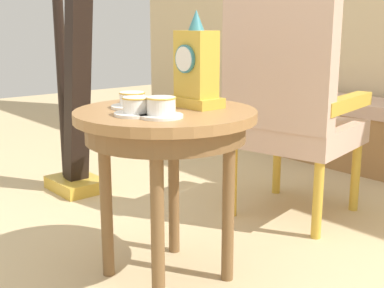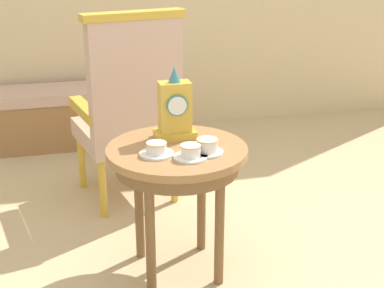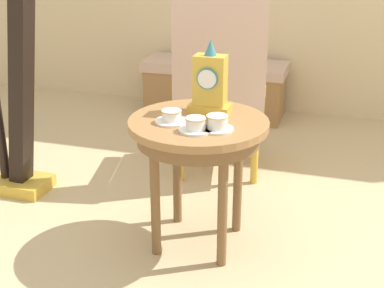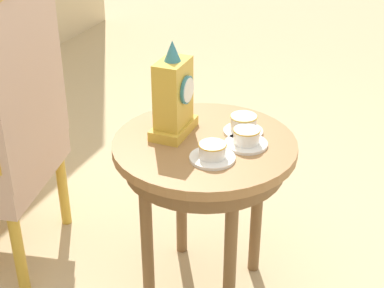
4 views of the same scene
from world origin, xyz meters
TOP-DOWN VIEW (x-y plane):
  - ground_plane at (0.00, 0.00)m, footprint 10.00×10.00m
  - side_table at (0.03, 0.07)m, footprint 0.63×0.63m
  - teacup_left at (-0.07, 0.01)m, footprint 0.15×0.15m
  - teacup_right at (0.06, -0.07)m, footprint 0.15×0.15m
  - teacup_center at (0.14, -0.03)m, footprint 0.14×0.14m
  - mantel_clock at (0.05, 0.19)m, footprint 0.19×0.11m
  - armchair at (-0.07, 0.86)m, footprint 0.64×0.63m
  - harp at (-1.08, 0.30)m, footprint 0.40×0.24m
  - window_bench at (-0.38, 1.95)m, footprint 1.14×0.40m

SIDE VIEW (x-z plane):
  - ground_plane at x=0.00m, z-range 0.00..0.00m
  - window_bench at x=-0.38m, z-range 0.00..0.44m
  - side_table at x=0.03m, z-range 0.23..0.86m
  - armchair at x=-0.07m, z-range 0.02..1.16m
  - teacup_left at x=-0.07m, z-range 0.62..0.68m
  - teacup_right at x=0.06m, z-range 0.62..0.68m
  - teacup_center at x=0.14m, z-range 0.63..0.69m
  - harp at x=-1.08m, z-range -0.17..1.53m
  - mantel_clock at x=0.05m, z-range 0.60..0.93m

